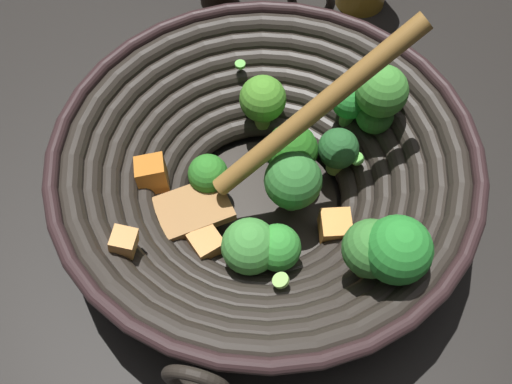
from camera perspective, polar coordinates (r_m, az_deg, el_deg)
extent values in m
plane|color=black|center=(0.62, 0.78, -1.30)|extent=(4.00, 4.00, 0.00)
cylinder|color=black|center=(0.62, 0.78, -1.06)|extent=(0.15, 0.15, 0.01)
torus|color=black|center=(0.60, 0.80, -0.31)|extent=(0.21, 0.21, 0.02)
torus|color=black|center=(0.60, 0.81, 0.22)|extent=(0.24, 0.24, 0.02)
torus|color=black|center=(0.59, 0.83, 0.77)|extent=(0.27, 0.27, 0.02)
torus|color=black|center=(0.58, 0.84, 1.33)|extent=(0.30, 0.30, 0.02)
torus|color=black|center=(0.57, 0.85, 1.92)|extent=(0.32, 0.32, 0.02)
torus|color=black|center=(0.56, 0.87, 2.52)|extent=(0.35, 0.35, 0.02)
torus|color=black|center=(0.55, 0.88, 3.14)|extent=(0.38, 0.38, 0.02)
torus|color=#2D1D1E|center=(0.54, 0.90, 3.78)|extent=(0.40, 0.40, 0.01)
torus|color=black|center=(0.68, 5.35, 17.98)|extent=(0.04, 0.05, 0.05)
torus|color=black|center=(0.46, -5.78, -17.83)|extent=(0.04, 0.05, 0.05)
cylinder|color=olive|center=(0.51, 10.54, -6.89)|extent=(0.02, 0.02, 0.02)
sphere|color=#3B8234|center=(0.49, 11.10, -5.39)|extent=(0.05, 0.05, 0.05)
cylinder|color=#6B9E52|center=(0.62, 11.05, 5.95)|extent=(0.02, 0.02, 0.02)
sphere|color=#2A6424|center=(0.61, 11.40, 7.26)|extent=(0.04, 0.04, 0.04)
cylinder|color=#7DB85C|center=(0.56, -0.58, -6.68)|extent=(0.03, 0.03, 0.02)
sphere|color=#44953E|center=(0.53, -0.61, -5.28)|extent=(0.05, 0.05, 0.05)
cylinder|color=olive|center=(0.64, 0.63, 7.18)|extent=(0.02, 0.02, 0.02)
sphere|color=#4F982C|center=(0.62, 0.66, 8.99)|extent=(0.05, 0.05, 0.05)
cylinder|color=#6BB34F|center=(0.63, 8.74, 7.17)|extent=(0.02, 0.02, 0.02)
sphere|color=#298631|center=(0.61, 9.06, 8.72)|extent=(0.04, 0.04, 0.04)
cylinder|color=#67A541|center=(0.51, 12.78, -7.05)|extent=(0.02, 0.02, 0.02)
sphere|color=#298B30|center=(0.48, 13.50, -5.47)|extent=(0.06, 0.06, 0.06)
cylinder|color=#569E4A|center=(0.58, 3.43, -0.63)|extent=(0.03, 0.03, 0.02)
sphere|color=#327732|center=(0.56, 3.61, 1.10)|extent=(0.06, 0.06, 0.06)
cylinder|color=#8CAF52|center=(0.62, 3.68, 3.17)|extent=(0.03, 0.03, 0.02)
sphere|color=green|center=(0.60, 3.81, 4.47)|extent=(0.04, 0.04, 0.04)
cylinder|color=#64A841|center=(0.61, 11.51, 7.53)|extent=(0.02, 0.02, 0.02)
sphere|color=#449437|center=(0.58, 12.05, 9.49)|extent=(0.05, 0.05, 0.05)
cylinder|color=olive|center=(0.60, -4.48, 0.35)|extent=(0.03, 0.02, 0.02)
sphere|color=#2F8028|center=(0.58, -4.66, 1.75)|extent=(0.04, 0.04, 0.04)
cylinder|color=#7EB357|center=(0.61, 3.50, 2.20)|extent=(0.02, 0.03, 0.02)
sphere|color=#28721D|center=(0.58, 3.67, 3.92)|extent=(0.05, 0.05, 0.05)
cylinder|color=#84C356|center=(0.62, 7.66, 2.70)|extent=(0.03, 0.03, 0.02)
sphere|color=#265F2C|center=(0.59, 7.96, 4.19)|extent=(0.04, 0.04, 0.04)
cylinder|color=#89B547|center=(0.55, 2.00, -6.48)|extent=(0.03, 0.03, 0.01)
sphere|color=green|center=(0.53, 2.08, -5.39)|extent=(0.04, 0.04, 0.04)
cube|color=orange|center=(0.58, 7.64, -3.35)|extent=(0.04, 0.04, 0.03)
cube|color=orange|center=(0.59, -10.04, 1.70)|extent=(0.04, 0.04, 0.04)
cube|color=#D68C44|center=(0.52, -12.65, -4.73)|extent=(0.03, 0.03, 0.02)
cube|color=#C77E38|center=(0.56, -4.83, -5.16)|extent=(0.03, 0.03, 0.03)
cylinder|color=#99D166|center=(0.51, 2.41, -8.52)|extent=(0.02, 0.02, 0.01)
cylinder|color=#6BC651|center=(0.55, -0.67, -6.54)|extent=(0.02, 0.02, 0.01)
cylinder|color=#6BC651|center=(0.58, 3.28, 0.11)|extent=(0.02, 0.02, 0.01)
cylinder|color=#6BC651|center=(0.64, -1.54, 12.21)|extent=(0.02, 0.02, 0.00)
cylinder|color=#56B247|center=(0.56, 1.13, -5.45)|extent=(0.02, 0.02, 0.01)
cylinder|color=#6BC651|center=(0.60, 9.73, 3.19)|extent=(0.02, 0.02, 0.01)
cylinder|color=#56B247|center=(0.51, 12.05, -5.94)|extent=(0.02, 0.02, 0.01)
cube|color=#9E6B38|center=(0.57, -6.08, -1.63)|extent=(0.08, 0.07, 0.01)
cylinder|color=olive|center=(0.53, 5.74, 7.88)|extent=(0.19, 0.09, 0.15)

